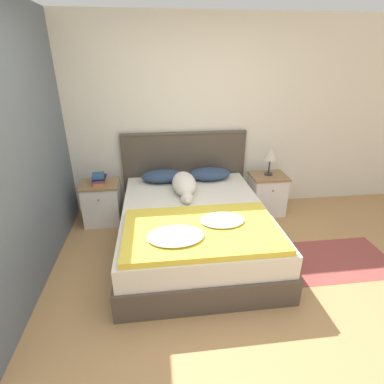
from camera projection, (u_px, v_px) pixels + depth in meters
The scene contains 14 objects.
ground_plane at pixel (216, 312), 2.63m from camera, with size 16.00×16.00×0.00m, color tan.
wall_back at pixel (188, 119), 4.02m from camera, with size 9.00×0.06×2.55m.
wall_side_left at pixel (32, 145), 2.86m from camera, with size 0.06×3.10×2.55m.
bed at pixel (194, 228), 3.42m from camera, with size 1.63×2.06×0.52m.
headboard at pixel (185, 170), 4.23m from camera, with size 1.71×0.06×1.13m.
nightstand_left at pixel (102, 203), 3.95m from camera, with size 0.48×0.42×0.56m.
nightstand_right at pixel (267, 194), 4.21m from camera, with size 0.48×0.42×0.56m.
pillow_left at pixel (163, 176), 3.98m from camera, with size 0.56×0.33×0.15m.
pillow_right at pixel (210, 174), 4.05m from camera, with size 0.56×0.33×0.15m.
quilt at pixel (200, 230), 2.82m from camera, with size 1.46×0.92×0.10m.
dog at pixel (184, 184), 3.65m from camera, with size 0.29×0.81×0.23m.
book_stack at pixel (99, 179), 3.81m from camera, with size 0.17×0.22×0.13m.
table_lamp at pixel (271, 155), 4.00m from camera, with size 0.20×0.20×0.37m.
rug at pixel (335, 259), 3.30m from camera, with size 1.22×0.75×0.00m.
Camera 1 is at (-0.45, -1.91, 2.05)m, focal length 28.00 mm.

